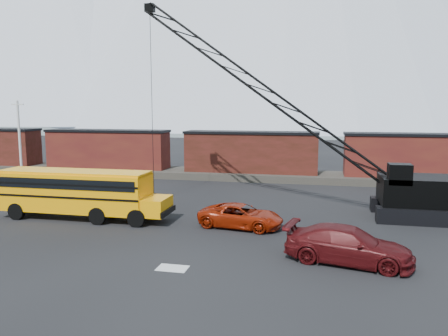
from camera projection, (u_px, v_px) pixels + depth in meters
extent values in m
plane|color=black|center=(188.00, 242.00, 23.86)|extent=(160.00, 160.00, 0.00)
cone|color=white|center=(50.00, 7.00, 303.33)|extent=(240.00, 240.00, 160.00)
cone|color=white|center=(371.00, 10.00, 314.26)|extent=(240.00, 240.00, 160.00)
cube|color=white|center=(313.00, 102.00, 351.04)|extent=(800.00, 80.00, 24.00)
cube|color=#48433B|center=(251.00, 175.00, 45.09)|extent=(120.00, 5.00, 0.70)
cube|color=black|center=(16.00, 162.00, 50.95)|extent=(2.20, 2.40, 0.60)
cube|color=#481415|center=(108.00, 149.00, 48.19)|extent=(13.50, 2.90, 4.00)
cube|color=black|center=(107.00, 131.00, 47.91)|extent=(13.70, 3.10, 0.25)
cube|color=black|center=(74.00, 164.00, 49.32)|extent=(2.20, 2.40, 0.60)
cube|color=black|center=(144.00, 166.00, 47.52)|extent=(2.20, 2.40, 0.60)
cube|color=#571C18|center=(251.00, 153.00, 44.76)|extent=(13.50, 2.90, 4.00)
cube|color=black|center=(251.00, 133.00, 44.48)|extent=(13.70, 3.10, 0.25)
cube|color=black|center=(211.00, 168.00, 45.90)|extent=(2.20, 2.40, 0.60)
cube|color=black|center=(292.00, 170.00, 44.10)|extent=(2.20, 2.40, 0.60)
cube|color=#481415|center=(418.00, 156.00, 41.34)|extent=(13.50, 2.90, 4.00)
cube|color=black|center=(419.00, 135.00, 41.06)|extent=(13.70, 3.10, 0.25)
cube|color=black|center=(371.00, 173.00, 42.47)|extent=(2.20, 2.40, 0.60)
cylinder|color=silver|center=(20.00, 139.00, 45.86)|extent=(0.24, 0.24, 8.00)
cube|color=silver|center=(17.00, 104.00, 45.36)|extent=(1.40, 0.12, 0.12)
cube|color=silver|center=(173.00, 268.00, 19.88)|extent=(1.40, 0.90, 0.02)
cube|color=#FCA005|center=(75.00, 191.00, 28.67)|extent=(10.00, 2.50, 2.50)
cube|color=#FCA005|center=(155.00, 206.00, 27.57)|extent=(1.60, 2.30, 1.10)
cube|color=#FCA005|center=(74.00, 172.00, 28.50)|extent=(10.00, 2.30, 0.18)
cube|color=black|center=(63.00, 184.00, 27.36)|extent=(9.60, 0.05, 0.65)
cube|color=black|center=(85.00, 178.00, 29.80)|extent=(9.60, 0.05, 0.65)
cube|color=black|center=(168.00, 211.00, 27.43)|extent=(0.15, 2.45, 0.35)
cube|color=black|center=(9.00, 203.00, 29.89)|extent=(0.15, 2.50, 0.35)
cylinder|color=black|center=(17.00, 211.00, 28.50)|extent=(1.10, 0.35, 1.10)
cylinder|color=black|center=(39.00, 204.00, 30.73)|extent=(1.10, 0.35, 1.10)
cylinder|color=black|center=(98.00, 216.00, 27.26)|extent=(1.10, 0.35, 1.10)
cylinder|color=black|center=(114.00, 208.00, 29.49)|extent=(1.10, 0.35, 1.10)
cylinder|color=black|center=(136.00, 218.00, 26.71)|extent=(1.10, 0.35, 1.10)
cylinder|color=black|center=(151.00, 210.00, 28.93)|extent=(1.10, 0.35, 1.10)
imported|color=#941D07|center=(241.00, 216.00, 26.62)|extent=(5.43, 3.09, 1.43)
imported|color=#4B0D0F|center=(348.00, 245.00, 20.50)|extent=(6.28, 3.54, 1.72)
cube|color=black|center=(422.00, 217.00, 27.25)|extent=(5.50, 1.00, 1.00)
cube|color=black|center=(412.00, 206.00, 30.34)|extent=(5.50, 1.00, 1.00)
cube|color=black|center=(418.00, 190.00, 28.60)|extent=(4.80, 3.60, 1.80)
cube|color=black|center=(400.00, 174.00, 27.58)|extent=(1.40, 1.20, 1.30)
cube|color=black|center=(401.00, 175.00, 27.04)|extent=(1.20, 0.06, 0.90)
cube|color=black|center=(150.00, 8.00, 32.33)|extent=(0.70, 0.50, 0.60)
cylinder|color=black|center=(152.00, 107.00, 33.33)|extent=(0.04, 0.04, 14.30)
cube|color=black|center=(154.00, 196.00, 34.28)|extent=(0.25, 0.25, 0.50)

